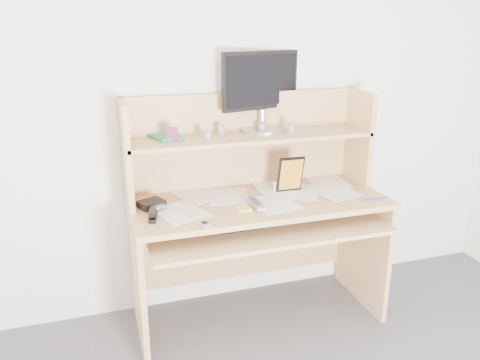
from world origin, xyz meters
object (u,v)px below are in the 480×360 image
object	(u,v)px
keyboard	(261,219)
monitor	(262,89)
tv_remote	(255,204)
desk	(255,204)
game_case	(290,174)

from	to	relation	value
keyboard	monitor	bearing A→B (deg)	68.01
keyboard	tv_remote	distance (m)	0.11
desk	game_case	bearing A→B (deg)	-6.49
tv_remote	monitor	xyz separation A→B (m)	(0.16, 0.35, 0.56)
desk	keyboard	distance (m)	0.16
desk	game_case	xyz separation A→B (m)	(0.21, -0.02, 0.17)
desk	game_case	world-z (taller)	desk
keyboard	game_case	distance (m)	0.32
desk	keyboard	world-z (taller)	desk
tv_remote	monitor	size ratio (longest dim) A/B	0.37
game_case	monitor	bearing A→B (deg)	118.20
game_case	desk	bearing A→B (deg)	174.17
desk	tv_remote	world-z (taller)	desk
tv_remote	game_case	bearing A→B (deg)	25.12
tv_remote	game_case	xyz separation A→B (m)	(0.26, 0.14, 0.09)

